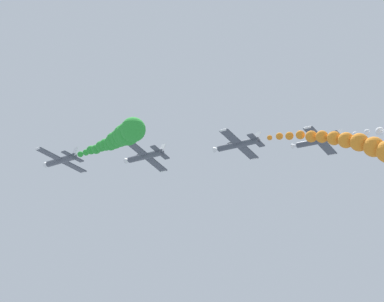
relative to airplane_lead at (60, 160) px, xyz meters
name	(u,v)px	position (x,y,z in m)	size (l,w,h in m)	color
airplane_lead	(60,160)	(0.00, 0.00, 0.00)	(9.20, 10.35, 3.44)	#474C56
smoke_trail_lead	(121,137)	(-2.50, -21.39, -0.32)	(5.69, 20.91, 3.21)	green
airplane_left_inner	(145,156)	(11.21, -9.00, 1.02)	(8.70, 10.35, 4.61)	#474C56
airplane_right_inner	(237,145)	(23.22, -20.11, 3.22)	(8.89, 10.35, 4.19)	#474C56
smoke_trail_right_inner	(364,146)	(22.07, -43.34, -1.27)	(3.98, 23.25, 8.81)	orange
airplane_left_outer	(318,141)	(36.22, -28.64, 4.59)	(8.95, 10.35, 4.04)	#474C56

